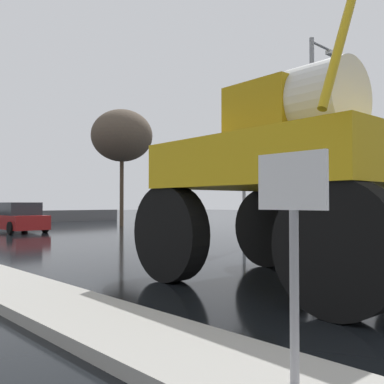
{
  "coord_description": "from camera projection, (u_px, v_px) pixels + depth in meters",
  "views": [
    {
      "loc": [
        -7.26,
        2.63,
        1.51
      ],
      "look_at": [
        -0.79,
        9.54,
        1.74
      ],
      "focal_mm": 40.21,
      "sensor_mm": 36.0,
      "label": 1
    }
  ],
  "objects": [
    {
      "name": "ground_plane",
      "position": [
        54.0,
        243.0,
        16.14
      ],
      "size": [
        120.0,
        120.0,
        0.0
      ],
      "primitive_type": "plane",
      "color": "black"
    },
    {
      "name": "median_island",
      "position": [
        67.0,
        309.0,
        5.76
      ],
      "size": [
        1.33,
        8.81,
        0.15
      ],
      "primitive_type": "cube",
      "color": "#9E9B93",
      "rests_on": "ground"
    },
    {
      "name": "lane_arrow_sign",
      "position": [
        293.0,
        224.0,
        3.25
      ],
      "size": [
        0.07,
        0.6,
        1.74
      ],
      "color": "#99999E",
      "rests_on": "median_island"
    },
    {
      "name": "oversize_sprayer",
      "position": [
        294.0,
        172.0,
        7.88
      ],
      "size": [
        4.2,
        5.52,
        4.77
      ],
      "rotation": [
        0.0,
        0.0,
        1.53
      ],
      "color": "black",
      "rests_on": "ground"
    },
    {
      "name": "sedan_ahead",
      "position": [
        18.0,
        218.0,
        21.98
      ],
      "size": [
        1.93,
        4.13,
        1.52
      ],
      "rotation": [
        0.0,
        0.0,
        1.55
      ],
      "color": "maroon",
      "rests_on": "ground"
    },
    {
      "name": "traffic_signal_near_right",
      "position": [
        240.0,
        163.0,
        14.43
      ],
      "size": [
        0.24,
        0.54,
        3.88
      ],
      "color": "gray",
      "rests_on": "ground"
    },
    {
      "name": "streetlight_near_right",
      "position": [
        314.0,
        128.0,
        16.89
      ],
      "size": [
        1.83,
        0.24,
        7.99
      ],
      "color": "gray",
      "rests_on": "ground"
    },
    {
      "name": "bare_tree_right",
      "position": [
        122.0,
        136.0,
        27.7
      ],
      "size": [
        3.94,
        3.94,
        7.51
      ],
      "color": "#473828",
      "rests_on": "ground"
    }
  ]
}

